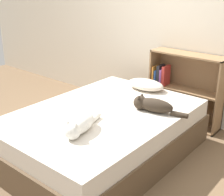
% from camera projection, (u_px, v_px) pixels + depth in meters
% --- Properties ---
extents(ground_plane, '(8.00, 8.00, 0.00)m').
position_uv_depth(ground_plane, '(103.00, 154.00, 3.30)').
color(ground_plane, brown).
extents(wall_back, '(8.00, 0.06, 2.50)m').
position_uv_depth(wall_back, '(177.00, 20.00, 3.85)').
color(wall_back, silver).
rests_on(wall_back, ground_plane).
extents(bed, '(1.41, 2.01, 0.49)m').
position_uv_depth(bed, '(103.00, 134.00, 3.21)').
color(bed, brown).
rests_on(bed, ground_plane).
extents(pillow, '(0.46, 0.29, 0.12)m').
position_uv_depth(pillow, '(146.00, 85.00, 3.72)').
color(pillow, beige).
rests_on(pillow, bed).
extents(cat_light, '(0.24, 0.54, 0.16)m').
position_uv_depth(cat_light, '(80.00, 125.00, 2.67)').
color(cat_light, white).
rests_on(cat_light, bed).
extents(cat_dark, '(0.56, 0.21, 0.16)m').
position_uv_depth(cat_dark, '(152.00, 105.00, 3.10)').
color(cat_dark, '#33281E').
rests_on(cat_dark, bed).
extents(bookshelf, '(0.92, 0.26, 0.91)m').
position_uv_depth(bookshelf, '(184.00, 87.00, 3.90)').
color(bookshelf, '#8E6B47').
rests_on(bookshelf, ground_plane).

